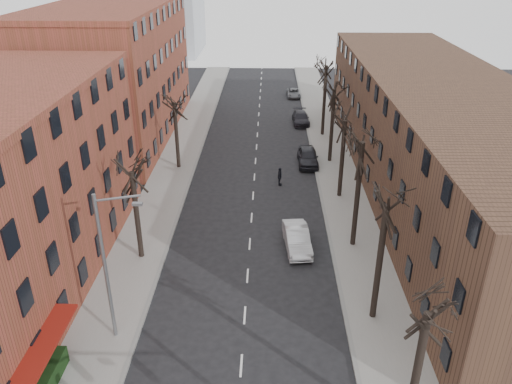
{
  "coord_description": "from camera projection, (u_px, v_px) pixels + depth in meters",
  "views": [
    {
      "loc": [
        1.29,
        -11.49,
        19.81
      ],
      "look_at": [
        0.45,
        20.62,
        4.0
      ],
      "focal_mm": 35.0,
      "sensor_mm": 36.0,
      "label": 1
    }
  ],
  "objects": [
    {
      "name": "tree_left_b",
      "position": [
        179.0,
        168.0,
        49.76
      ],
      "size": [
        5.2,
        5.2,
        9.5
      ],
      "primitive_type": null,
      "color": "black",
      "rests_on": "ground"
    },
    {
      "name": "tree_right_e",
      "position": [
        329.0,
        162.0,
        51.2
      ],
      "size": [
        5.2,
        5.2,
        10.8
      ],
      "primitive_type": null,
      "color": "black",
      "rests_on": "ground"
    },
    {
      "name": "parked_car_far",
      "position": [
        294.0,
        93.0,
        73.1
      ],
      "size": [
        2.03,
        4.18,
        1.14
      ],
      "primitive_type": "imported",
      "rotation": [
        0.0,
        0.0,
        0.03
      ],
      "color": "slate",
      "rests_on": "ground"
    },
    {
      "name": "sidewalk_left",
      "position": [
        177.0,
        163.0,
        50.63
      ],
      "size": [
        4.0,
        90.0,
        0.15
      ],
      "primitive_type": "cube",
      "color": "gray",
      "rests_on": "ground"
    },
    {
      "name": "parked_car_near",
      "position": [
        308.0,
        157.0,
        50.26
      ],
      "size": [
        2.01,
        4.89,
        1.66
      ],
      "primitive_type": "imported",
      "rotation": [
        0.0,
        0.0,
        0.01
      ],
      "color": "black",
      "rests_on": "ground"
    },
    {
      "name": "tree_right_d",
      "position": [
        339.0,
        197.0,
        44.02
      ],
      "size": [
        5.2,
        5.2,
        10.0
      ],
      "primitive_type": null,
      "color": "black",
      "rests_on": "ground"
    },
    {
      "name": "tree_right_c",
      "position": [
        352.0,
        245.0,
        36.85
      ],
      "size": [
        5.2,
        5.2,
        11.6
      ],
      "primitive_type": null,
      "color": "black",
      "rests_on": "ground"
    },
    {
      "name": "silver_sedan",
      "position": [
        297.0,
        239.0,
        36.21
      ],
      "size": [
        2.13,
        4.9,
        1.57
      ],
      "primitive_type": "imported",
      "rotation": [
        0.0,
        0.0,
        0.1
      ],
      "color": "silver",
      "rests_on": "ground"
    },
    {
      "name": "building_right",
      "position": [
        437.0,
        136.0,
        43.41
      ],
      "size": [
        12.0,
        50.0,
        10.0
      ],
      "primitive_type": "cube",
      "color": "#4D3324",
      "rests_on": "ground"
    },
    {
      "name": "parked_car_mid",
      "position": [
        301.0,
        118.0,
        61.97
      ],
      "size": [
        2.12,
        4.89,
        1.4
      ],
      "primitive_type": "imported",
      "rotation": [
        0.0,
        0.0,
        0.03
      ],
      "color": "black",
      "rests_on": "ground"
    },
    {
      "name": "building_left_far",
      "position": [
        115.0,
        74.0,
        55.83
      ],
      "size": [
        12.0,
        28.0,
        14.0
      ],
      "primitive_type": "cube",
      "color": "brown",
      "rests_on": "ground"
    },
    {
      "name": "tree_right_f",
      "position": [
        322.0,
        135.0,
        58.37
      ],
      "size": [
        5.2,
        5.2,
        11.6
      ],
      "primitive_type": null,
      "color": "black",
      "rests_on": "ground"
    },
    {
      "name": "tree_left_a",
      "position": [
        142.0,
        257.0,
        35.41
      ],
      "size": [
        5.2,
        5.2,
        9.5
      ],
      "primitive_type": null,
      "color": "black",
      "rests_on": "ground"
    },
    {
      "name": "tree_right_b",
      "position": [
        372.0,
        317.0,
        29.67
      ],
      "size": [
        5.2,
        5.2,
        10.8
      ],
      "primitive_type": null,
      "color": "black",
      "rests_on": "ground"
    },
    {
      "name": "streetlight",
      "position": [
        108.0,
        263.0,
        26.01
      ],
      "size": [
        2.45,
        0.22,
        9.03
      ],
      "color": "slate",
      "rests_on": "ground"
    },
    {
      "name": "pedestrian_crossing",
      "position": [
        280.0,
        177.0,
        45.78
      ],
      "size": [
        0.46,
        1.03,
        1.74
      ],
      "primitive_type": "imported",
      "rotation": [
        0.0,
        0.0,
        1.53
      ],
      "color": "black",
      "rests_on": "ground"
    },
    {
      "name": "sidewalk_right",
      "position": [
        334.0,
        165.0,
        50.26
      ],
      "size": [
        4.0,
        90.0,
        0.15
      ],
      "primitive_type": "cube",
      "color": "gray",
      "rests_on": "ground"
    }
  ]
}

